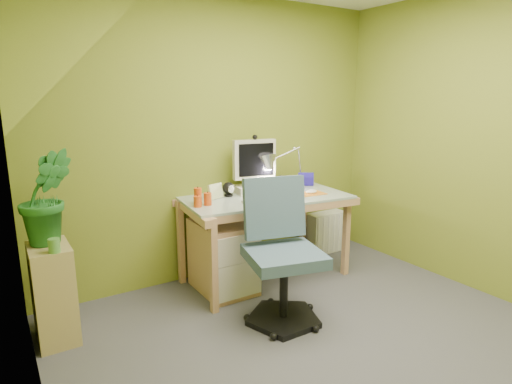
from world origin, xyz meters
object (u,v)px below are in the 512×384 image
potted_plant (47,197)px  side_ledge (53,293)px  task_chair (284,253)px  desk_lamp (296,157)px  radiator (326,232)px  desk (265,238)px  monitor (254,164)px

potted_plant → side_ledge: bearing=-118.9°
task_chair → desk_lamp: bearing=63.1°
side_ledge → task_chair: 1.53m
potted_plant → radiator: 2.68m
side_ledge → potted_plant: bearing=61.1°
desk → monitor: 0.65m
desk_lamp → task_chair: desk_lamp is taller
desk_lamp → radiator: 0.93m
potted_plant → desk_lamp: bearing=5.4°
monitor → desk_lamp: 0.45m
desk → radiator: 0.94m
side_ledge → desk: bearing=2.4°
monitor → side_ledge: monitor is taller
task_chair → radiator: 1.54m
potted_plant → monitor: bearing=6.9°
desk → potted_plant: size_ratio=2.27×
monitor → potted_plant: bearing=-164.1°
desk → monitor: monitor is taller
side_ledge → potted_plant: (0.03, 0.05, 0.63)m
monitor → potted_plant: (-1.66, -0.20, -0.04)m
radiator → desk: bearing=-165.4°
desk → side_ledge: desk is taller
side_ledge → task_chair: (1.39, -0.61, 0.19)m
task_chair → desk: bearing=80.5°
task_chair → side_ledge: bearing=170.2°
desk → desk_lamp: (0.45, 0.18, 0.64)m
side_ledge → radiator: size_ratio=1.58×
task_chair → radiator: (1.20, 0.91, -0.30)m
desk_lamp → radiator: size_ratio=1.33×
desk_lamp → side_ledge: 2.26m
desk_lamp → task_chair: bearing=-135.6°
desk → monitor: size_ratio=2.79×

